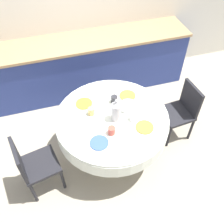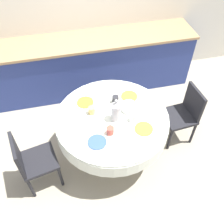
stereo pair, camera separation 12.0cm
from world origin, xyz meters
The scene contains 16 objects.
ground_plane centered at (0.00, 0.00, 0.00)m, with size 12.00×12.00×0.00m, color #9E937F.
wall_back centered at (0.00, 1.76, 1.30)m, with size 7.00×0.05×2.60m.
kitchen_counter centered at (0.00, 1.42, 0.47)m, with size 3.24×0.64×0.93m.
dining_table centered at (0.00, 0.00, 0.62)m, with size 1.34×1.34×0.74m.
chair_left centered at (1.00, 0.09, 0.47)m, with size 0.43×0.43×0.84m.
chair_right centered at (-0.99, -0.21, 0.47)m, with size 0.47×0.47×0.84m.
plate_near_left centered at (-0.24, -0.32, 0.75)m, with size 0.20×0.20×0.01m, color #3856AD.
cup_near_left centered at (-0.07, -0.23, 0.79)m, with size 0.08×0.08×0.09m, color #CC4C3D.
plate_near_right centered at (0.30, -0.26, 0.75)m, with size 0.20×0.20×0.01m, color orange.
cup_near_right centered at (0.22, -0.11, 0.79)m, with size 0.08×0.08×0.09m, color white.
plate_far_left centered at (-0.27, 0.30, 0.75)m, with size 0.20×0.20×0.01m, color yellow.
cup_far_left centered at (-0.22, 0.11, 0.79)m, with size 0.08×0.08×0.09m, color #DBB766.
plate_far_right centered at (0.29, 0.28, 0.75)m, with size 0.20×0.20×0.01m, color orange.
cup_far_right centered at (0.10, 0.23, 0.79)m, with size 0.08×0.08×0.09m, color #28282D.
coffee_carafe centered at (0.04, -0.04, 0.87)m, with size 0.11×0.11×0.31m.
fruit_bowl centered at (0.22, 0.07, 0.77)m, with size 0.19×0.19×0.07m, color silver.
Camera 2 is at (-0.44, -1.89, 2.91)m, focal length 40.00 mm.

